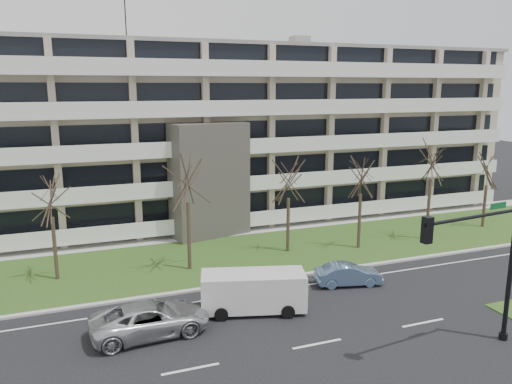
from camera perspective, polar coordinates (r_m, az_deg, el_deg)
name	(u,v)px	position (r m, az deg, el deg)	size (l,w,h in m)	color
ground	(317,344)	(24.39, 7.00, -16.86)	(160.00, 160.00, 0.00)	black
grass_verge	(231,256)	(35.40, -2.82, -7.34)	(90.00, 10.00, 0.06)	#2B4617
curb	(256,281)	(30.97, 0.06, -10.16)	(90.00, 0.35, 0.12)	#B2B2AD
sidewalk	(211,235)	(40.41, -5.22, -4.89)	(90.00, 2.00, 0.08)	#B2B2AD
lane_edge_line	(266,291)	(29.70, 1.10, -11.28)	(90.00, 0.12, 0.01)	white
apartment_building	(189,133)	(45.49, -7.72, 6.67)	(60.50, 15.10, 18.75)	#B9AB8F
silver_pickup	(150,319)	(25.21, -11.98, -14.02)	(2.62, 5.68, 1.58)	silver
blue_sedan	(348,274)	(30.89, 10.50, -9.24)	(1.39, 3.99, 1.32)	#6686B1
white_van	(255,288)	(26.83, -0.16, -10.96)	(5.81, 3.43, 2.12)	silver
traffic_signal	(484,257)	(24.19, 24.58, -6.80)	(5.84, 1.01, 6.79)	black
tree_2	(50,192)	(32.19, -22.48, -0.01)	(3.57, 3.57, 7.14)	#382B21
tree_3	(187,175)	(31.63, -7.88, 1.94)	(4.04, 4.04, 8.07)	#382B21
tree_4	(289,177)	(35.11, 3.76, 1.71)	(3.53, 3.53, 7.07)	#382B21
tree_5	(362,172)	(36.56, 11.97, 2.22)	(3.67, 3.67, 7.33)	#382B21
tree_6	(432,155)	(40.03, 19.51, 4.06)	(4.30, 4.30, 8.60)	#382B21
tree_7	(488,169)	(45.72, 24.98, 2.43)	(3.25, 3.25, 6.49)	#382B21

